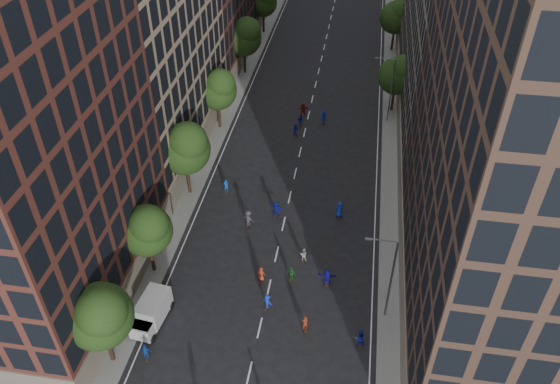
# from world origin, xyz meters

# --- Properties ---
(ground) EXTENTS (240.00, 240.00, 0.00)m
(ground) POSITION_xyz_m (0.00, 40.00, 0.00)
(ground) COLOR black
(ground) RESTS_ON ground
(sidewalk_left) EXTENTS (4.00, 105.00, 0.15)m
(sidewalk_left) POSITION_xyz_m (-12.00, 47.50, 0.07)
(sidewalk_left) COLOR slate
(sidewalk_left) RESTS_ON ground
(sidewalk_right) EXTENTS (4.00, 105.00, 0.15)m
(sidewalk_right) POSITION_xyz_m (12.00, 47.50, 0.07)
(sidewalk_right) COLOR slate
(sidewalk_right) RESTS_ON ground
(bldg_left_a) EXTENTS (14.00, 22.00, 30.00)m
(bldg_left_a) POSITION_xyz_m (-19.00, 11.00, 15.00)
(bldg_left_a) COLOR #4E251D
(bldg_left_a) RESTS_ON ground
(bldg_left_b) EXTENTS (14.00, 26.00, 34.00)m
(bldg_left_b) POSITION_xyz_m (-19.00, 35.00, 17.00)
(bldg_left_b) COLOR #967B62
(bldg_left_b) RESTS_ON ground
(bldg_right_a) EXTENTS (14.00, 30.00, 36.00)m
(bldg_right_a) POSITION_xyz_m (19.00, 15.00, 18.00)
(bldg_right_a) COLOR #432E24
(bldg_right_a) RESTS_ON ground
(bldg_right_b) EXTENTS (14.00, 28.00, 33.00)m
(bldg_right_b) POSITION_xyz_m (19.00, 44.00, 16.50)
(bldg_right_b) COLOR #6D655A
(bldg_right_b) RESTS_ON ground
(tree_left_0) EXTENTS (5.20, 5.20, 8.83)m
(tree_left_0) POSITION_xyz_m (-11.01, 3.85, 5.96)
(tree_left_0) COLOR black
(tree_left_0) RESTS_ON ground
(tree_left_1) EXTENTS (4.80, 4.80, 8.21)m
(tree_left_1) POSITION_xyz_m (-11.02, 13.86, 5.55)
(tree_left_1) COLOR black
(tree_left_1) RESTS_ON ground
(tree_left_2) EXTENTS (5.60, 5.60, 9.45)m
(tree_left_2) POSITION_xyz_m (-10.99, 25.83, 6.36)
(tree_left_2) COLOR black
(tree_left_2) RESTS_ON ground
(tree_left_3) EXTENTS (5.00, 5.00, 8.58)m
(tree_left_3) POSITION_xyz_m (-11.02, 39.85, 5.82)
(tree_left_3) COLOR black
(tree_left_3) RESTS_ON ground
(tree_left_4) EXTENTS (5.40, 5.40, 9.08)m
(tree_left_4) POSITION_xyz_m (-11.00, 55.84, 6.10)
(tree_left_4) COLOR black
(tree_left_4) RESTS_ON ground
(tree_left_5) EXTENTS (4.80, 4.80, 8.33)m
(tree_left_5) POSITION_xyz_m (-11.02, 71.86, 5.68)
(tree_left_5) COLOR black
(tree_left_5) RESTS_ON ground
(tree_right_a) EXTENTS (5.00, 5.00, 8.39)m
(tree_right_a) POSITION_xyz_m (11.38, 47.85, 5.63)
(tree_right_a) COLOR black
(tree_right_a) RESTS_ON ground
(tree_right_b) EXTENTS (5.20, 5.20, 8.83)m
(tree_right_b) POSITION_xyz_m (11.39, 67.85, 5.96)
(tree_right_b) COLOR black
(tree_right_b) RESTS_ON ground
(streetlamp_near) EXTENTS (2.64, 0.22, 9.06)m
(streetlamp_near) POSITION_xyz_m (10.37, 12.00, 5.17)
(streetlamp_near) COLOR #595B60
(streetlamp_near) RESTS_ON ground
(streetlamp_far) EXTENTS (2.64, 0.22, 9.06)m
(streetlamp_far) POSITION_xyz_m (10.37, 45.00, 5.17)
(streetlamp_far) COLOR #595B60
(streetlamp_far) RESTS_ON ground
(cargo_van) EXTENTS (2.65, 4.78, 2.44)m
(cargo_van) POSITION_xyz_m (-9.29, 8.21, 1.28)
(cargo_van) COLOR silver
(cargo_van) RESTS_ON ground
(skater_2) EXTENTS (1.00, 0.85, 1.78)m
(skater_2) POSITION_xyz_m (8.50, 8.61, 0.89)
(skater_2) COLOR #161AB3
(skater_2) RESTS_ON ground
(skater_3) EXTENTS (1.18, 0.95, 1.59)m
(skater_3) POSITION_xyz_m (0.29, 11.26, 0.79)
(skater_3) COLOR #162EB7
(skater_3) RESTS_ON ground
(skater_4) EXTENTS (1.03, 0.53, 1.69)m
(skater_4) POSITION_xyz_m (-8.50, 4.55, 0.85)
(skater_4) COLOR #13409E
(skater_4) RESTS_ON ground
(skater_5) EXTENTS (1.71, 0.61, 1.82)m
(skater_5) POSITION_xyz_m (5.24, 14.86, 0.91)
(skater_5) COLOR #171295
(skater_5) RESTS_ON ground
(skater_6) EXTENTS (0.81, 0.59, 1.52)m
(skater_6) POSITION_xyz_m (-0.86, 14.45, 0.76)
(skater_6) COLOR #AE341D
(skater_6) RESTS_ON ground
(skater_7) EXTENTS (0.70, 0.59, 1.62)m
(skater_7) POSITION_xyz_m (3.86, 9.46, 0.81)
(skater_7) COLOR maroon
(skater_7) RESTS_ON ground
(skater_8) EXTENTS (0.74, 0.58, 1.49)m
(skater_8) POSITION_xyz_m (2.70, 17.57, 0.75)
(skater_8) COLOR #AFAFAB
(skater_8) RESTS_ON ground
(skater_9) EXTENTS (1.41, 1.16, 1.90)m
(skater_9) POSITION_xyz_m (-3.57, 21.68, 0.95)
(skater_9) COLOR #3A3A3E
(skater_9) RESTS_ON ground
(skater_10) EXTENTS (1.00, 0.73, 1.58)m
(skater_10) POSITION_xyz_m (1.92, 14.86, 0.79)
(skater_10) COLOR #206D24
(skater_10) RESTS_ON ground
(skater_11) EXTENTS (1.73, 0.97, 1.78)m
(skater_11) POSITION_xyz_m (-0.98, 23.75, 0.89)
(skater_11) COLOR #131D9F
(skater_11) RESTS_ON ground
(skater_12) EXTENTS (1.01, 0.75, 1.89)m
(skater_12) POSITION_xyz_m (5.68, 24.62, 0.94)
(skater_12) COLOR #1633B8
(skater_12) RESTS_ON ground
(skater_13) EXTENTS (0.70, 0.55, 1.69)m
(skater_13) POSITION_xyz_m (-7.18, 26.74, 0.84)
(skater_13) COLOR #1546AD
(skater_13) RESTS_ON ground
(skater_14) EXTENTS (0.85, 0.70, 1.62)m
(skater_14) POSITION_xyz_m (-1.12, 39.59, 0.81)
(skater_14) COLOR #1419A7
(skater_14) RESTS_ON ground
(skater_15) EXTENTS (1.35, 1.10, 1.82)m
(skater_15) POSITION_xyz_m (2.18, 43.27, 0.91)
(skater_15) COLOR #122096
(skater_15) RESTS_ON ground
(skater_16) EXTENTS (0.98, 0.49, 1.61)m
(skater_16) POSITION_xyz_m (-0.71, 41.84, 0.80)
(skater_16) COLOR #161BB9
(skater_16) RESTS_ON ground
(skater_17) EXTENTS (1.79, 0.84, 1.86)m
(skater_17) POSITION_xyz_m (-0.76, 44.76, 0.93)
(skater_17) COLOR maroon
(skater_17) RESTS_ON ground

